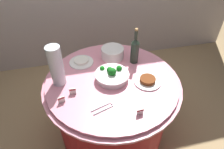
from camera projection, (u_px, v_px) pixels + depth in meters
name	position (u px, v px, depth m)	size (l,w,h in m)	color
ground_plane	(112.00, 131.00, 2.16)	(6.00, 6.00, 0.00)	tan
buffet_table	(112.00, 108.00, 1.91)	(1.16, 1.16, 0.74)	maroon
broccoli_bowl	(112.00, 75.00, 1.65)	(0.28, 0.28, 0.12)	white
plate_stack	(113.00, 53.00, 1.89)	(0.21, 0.21, 0.10)	white
wine_bottle	(135.00, 50.00, 1.78)	(0.07, 0.07, 0.34)	#243225
decorative_fruit_vase	(56.00, 67.00, 1.54)	(0.11, 0.11, 0.34)	silver
serving_tongs	(103.00, 108.00, 1.43)	(0.17, 0.09, 0.01)	silver
food_plate_stir_fry	(148.00, 81.00, 1.64)	(0.22, 0.22, 0.04)	white
food_plate_rice	(81.00, 62.00, 1.84)	(0.22, 0.22, 0.04)	white
label_placard_front	(140.00, 112.00, 1.37)	(0.05, 0.01, 0.05)	white
label_placard_mid	(61.00, 100.00, 1.46)	(0.05, 0.02, 0.05)	white
label_placard_rear	(73.00, 91.00, 1.53)	(0.05, 0.01, 0.05)	white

